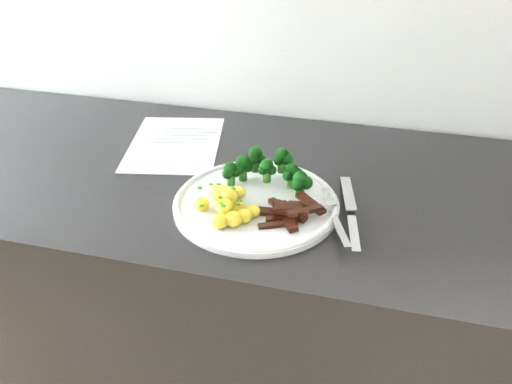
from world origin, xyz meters
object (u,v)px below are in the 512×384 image
(broccoli, at_px, (269,168))
(beef_strips, at_px, (290,212))
(fork, at_px, (336,219))
(potatoes, at_px, (228,203))
(plate, at_px, (256,202))
(recipe_paper, at_px, (175,143))
(counter, at_px, (221,332))
(knife, at_px, (352,220))

(broccoli, distance_m, beef_strips, 0.11)
(broccoli, xyz_separation_m, fork, (0.14, -0.09, -0.03))
(potatoes, bearing_deg, plate, 48.19)
(recipe_paper, height_order, plate, plate)
(counter, distance_m, potatoes, 0.49)
(broccoli, height_order, beef_strips, broccoli)
(broccoli, bearing_deg, beef_strips, -57.77)
(knife, bearing_deg, potatoes, -171.85)
(beef_strips, height_order, fork, beef_strips)
(plate, distance_m, broccoli, 0.07)
(beef_strips, bearing_deg, potatoes, -173.69)
(plate, bearing_deg, beef_strips, -24.79)
(potatoes, relative_size, knife, 0.53)
(counter, relative_size, potatoes, 20.44)
(beef_strips, distance_m, fork, 0.08)
(broccoli, bearing_deg, plate, -97.09)
(counter, relative_size, knife, 10.89)
(counter, height_order, beef_strips, beef_strips)
(fork, xyz_separation_m, knife, (0.02, 0.02, -0.01))
(recipe_paper, xyz_separation_m, beef_strips, (0.30, -0.22, 0.02))
(plate, xyz_separation_m, broccoli, (0.01, 0.06, 0.04))
(plate, distance_m, fork, 0.15)
(potatoes, bearing_deg, knife, 8.15)
(recipe_paper, bearing_deg, counter, -40.02)
(recipe_paper, distance_m, knife, 0.45)
(recipe_paper, xyz_separation_m, broccoli, (0.24, -0.13, 0.04))
(beef_strips, bearing_deg, recipe_paper, 143.17)
(fork, bearing_deg, beef_strips, -179.90)
(plate, height_order, potatoes, potatoes)
(recipe_paper, height_order, beef_strips, beef_strips)
(broccoli, distance_m, knife, 0.18)
(counter, height_order, knife, knife)
(potatoes, distance_m, fork, 0.18)
(recipe_paper, relative_size, fork, 1.81)
(recipe_paper, bearing_deg, fork, -30.80)
(recipe_paper, bearing_deg, knife, -27.25)
(recipe_paper, height_order, broccoli, broccoli)
(beef_strips, bearing_deg, knife, 10.06)
(potatoes, xyz_separation_m, fork, (0.18, 0.01, -0.01))
(broccoli, bearing_deg, fork, -34.72)
(counter, relative_size, plate, 8.11)
(broccoli, bearing_deg, knife, -25.46)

